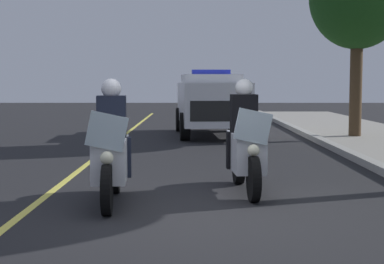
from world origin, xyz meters
The scene contains 5 objects.
ground_plane centered at (0.00, 0.00, 0.00)m, with size 80.00×80.00×0.00m, color black.
lane_stripe_center centered at (0.00, -2.14, 0.00)m, with size 48.00×0.12×0.01m, color #E0D14C.
police_motorcycle_lead_left centered at (-0.62, -1.11, 0.70)m, with size 2.14×0.61×1.72m.
police_motorcycle_lead_right centered at (-1.46, 0.81, 0.70)m, with size 2.14×0.61×1.72m.
police_suv centered at (-11.04, 0.58, 1.07)m, with size 5.01×2.33×2.05m.
Camera 1 is at (7.49, 0.02, 1.67)m, focal length 55.62 mm.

